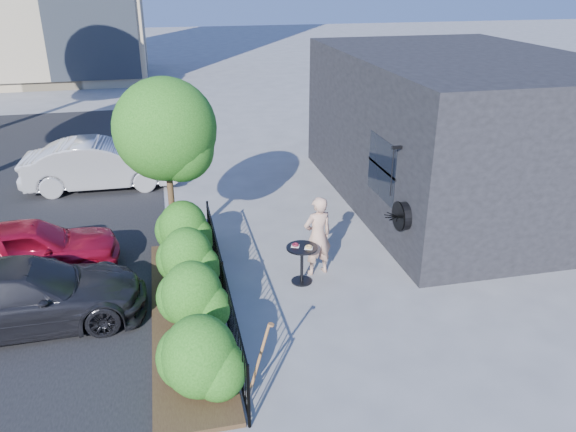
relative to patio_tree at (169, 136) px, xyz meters
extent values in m
plane|color=gray|center=(2.24, -2.76, -2.76)|extent=(120.00, 120.00, 0.00)
cube|color=black|center=(7.74, 1.74, -0.76)|extent=(6.00, 9.00, 4.00)
cube|color=black|center=(4.75, -0.36, -0.96)|extent=(0.04, 1.60, 1.40)
cube|color=black|center=(4.75, -0.36, -0.96)|extent=(0.05, 1.70, 0.06)
cylinder|color=black|center=(4.66, -1.86, -1.51)|extent=(0.18, 0.60, 0.60)
cylinder|color=black|center=(4.56, -1.86, -1.51)|extent=(0.03, 0.64, 0.64)
cube|color=black|center=(4.64, -1.36, -0.16)|extent=(0.25, 0.06, 0.06)
cylinder|color=black|center=(4.56, -1.36, -0.71)|extent=(0.02, 0.02, 1.05)
cylinder|color=black|center=(0.74, -5.76, -2.21)|extent=(0.05, 0.05, 1.10)
cylinder|color=black|center=(0.74, -2.76, -2.21)|extent=(0.05, 0.05, 1.10)
cylinder|color=black|center=(0.74, 0.24, -2.21)|extent=(0.05, 0.05, 1.10)
cube|color=black|center=(0.74, -2.76, -1.70)|extent=(0.03, 6.00, 0.03)
cube|color=black|center=(0.74, -2.76, -2.66)|extent=(0.03, 6.00, 0.03)
cylinder|color=black|center=(0.74, -5.66, -2.21)|extent=(0.02, 0.02, 1.04)
cylinder|color=black|center=(0.74, -5.46, -2.21)|extent=(0.02, 0.02, 1.04)
cylinder|color=black|center=(0.74, -5.26, -2.21)|extent=(0.02, 0.02, 1.04)
cylinder|color=black|center=(0.74, -5.06, -2.21)|extent=(0.02, 0.02, 1.04)
cylinder|color=black|center=(0.74, -4.86, -2.21)|extent=(0.02, 0.02, 1.04)
cylinder|color=black|center=(0.74, -4.66, -2.21)|extent=(0.02, 0.02, 1.04)
cylinder|color=black|center=(0.74, -4.46, -2.21)|extent=(0.02, 0.02, 1.04)
cylinder|color=black|center=(0.74, -4.26, -2.21)|extent=(0.02, 0.02, 1.04)
cylinder|color=black|center=(0.74, -4.06, -2.21)|extent=(0.02, 0.02, 1.04)
cylinder|color=black|center=(0.74, -3.86, -2.21)|extent=(0.02, 0.02, 1.04)
cylinder|color=black|center=(0.74, -3.66, -2.21)|extent=(0.02, 0.02, 1.04)
cylinder|color=black|center=(0.74, -3.46, -2.21)|extent=(0.02, 0.02, 1.04)
cylinder|color=black|center=(0.74, -3.26, -2.21)|extent=(0.02, 0.02, 1.04)
cylinder|color=black|center=(0.74, -3.06, -2.21)|extent=(0.02, 0.02, 1.04)
cylinder|color=black|center=(0.74, -2.86, -2.21)|extent=(0.02, 0.02, 1.04)
cylinder|color=black|center=(0.74, -2.66, -2.21)|extent=(0.02, 0.02, 1.04)
cylinder|color=black|center=(0.74, -2.46, -2.21)|extent=(0.02, 0.02, 1.04)
cylinder|color=black|center=(0.74, -2.26, -2.21)|extent=(0.02, 0.02, 1.04)
cylinder|color=black|center=(0.74, -2.06, -2.21)|extent=(0.02, 0.02, 1.04)
cylinder|color=black|center=(0.74, -1.86, -2.21)|extent=(0.02, 0.02, 1.04)
cylinder|color=black|center=(0.74, -1.66, -2.21)|extent=(0.02, 0.02, 1.04)
cylinder|color=black|center=(0.74, -1.46, -2.21)|extent=(0.02, 0.02, 1.04)
cylinder|color=black|center=(0.74, -1.26, -2.21)|extent=(0.02, 0.02, 1.04)
cylinder|color=black|center=(0.74, -1.06, -2.21)|extent=(0.02, 0.02, 1.04)
cylinder|color=black|center=(0.74, -0.86, -2.21)|extent=(0.02, 0.02, 1.04)
cylinder|color=black|center=(0.74, -0.66, -2.21)|extent=(0.02, 0.02, 1.04)
cylinder|color=black|center=(0.74, -0.46, -2.21)|extent=(0.02, 0.02, 1.04)
cylinder|color=black|center=(0.74, -0.26, -2.21)|extent=(0.02, 0.02, 1.04)
cylinder|color=black|center=(0.74, -0.06, -2.21)|extent=(0.02, 0.02, 1.04)
cylinder|color=black|center=(0.74, 0.14, -2.21)|extent=(0.02, 0.02, 1.04)
cube|color=#382616|center=(0.04, -2.76, -2.72)|extent=(1.30, 6.00, 0.08)
ellipsoid|color=#195212|center=(0.14, -4.96, -2.06)|extent=(1.10, 1.10, 1.24)
ellipsoid|color=#195212|center=(0.14, -3.36, -2.06)|extent=(1.10, 1.10, 1.24)
ellipsoid|color=#195212|center=(0.14, -1.86, -2.06)|extent=(1.10, 1.10, 1.24)
ellipsoid|color=#195212|center=(0.14, -0.46, -2.06)|extent=(1.10, 1.10, 1.24)
cylinder|color=#3F2B19|center=(-0.06, 0.04, -1.56)|extent=(0.14, 0.14, 2.40)
sphere|color=#195212|center=(-0.06, 0.04, 0.08)|extent=(2.20, 2.20, 2.20)
sphere|color=#195212|center=(0.24, -0.16, -0.25)|extent=(1.43, 1.43, 1.43)
cylinder|color=black|center=(2.45, -1.96, -1.96)|extent=(0.65, 0.65, 0.03)
cylinder|color=black|center=(2.45, -1.96, -2.36)|extent=(0.06, 0.06, 0.78)
cylinder|color=black|center=(2.45, -1.96, -2.75)|extent=(0.43, 0.43, 0.03)
cube|color=white|center=(2.33, -1.89, -1.94)|extent=(0.21, 0.21, 0.01)
cube|color=white|center=(2.57, -2.04, -1.94)|extent=(0.21, 0.21, 0.01)
torus|color=#550E23|center=(2.33, -1.89, -1.92)|extent=(0.14, 0.14, 0.05)
torus|color=tan|center=(2.57, -2.04, -1.92)|extent=(0.14, 0.14, 0.05)
imported|color=tan|center=(2.86, -1.65, -1.89)|extent=(0.71, 0.54, 1.75)
cylinder|color=brown|center=(1.02, -5.10, -2.08)|extent=(0.34, 0.04, 1.13)
cube|color=gray|center=(0.85, -5.10, -2.67)|extent=(0.08, 0.17, 0.24)
cylinder|color=brown|center=(1.19, -5.10, -1.53)|extent=(0.10, 0.09, 0.05)
imported|color=#A30D27|center=(-3.12, -0.43, -2.13)|extent=(3.85, 1.87, 1.26)
imported|color=#B7B8BD|center=(-2.01, 4.78, -2.04)|extent=(4.43, 1.62, 1.45)
imported|color=black|center=(-2.82, -2.36, -2.14)|extent=(4.39, 1.97, 1.25)
camera|label=1|loc=(-0.08, -11.86, 3.22)|focal=35.00mm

